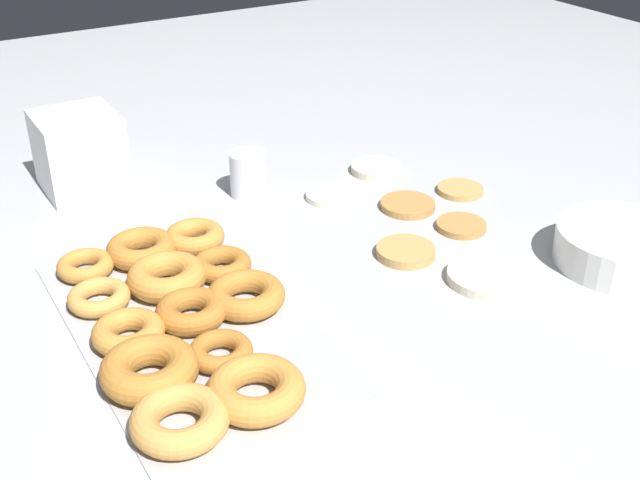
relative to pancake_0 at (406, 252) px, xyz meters
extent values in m
plane|color=#B2B5BA|center=(-0.10, -0.02, -0.01)|extent=(3.00, 3.00, 0.00)
cylinder|color=tan|center=(0.00, 0.00, 0.00)|extent=(0.09, 0.09, 0.01)
cylinder|color=#B27F42|center=(-0.03, 0.13, 0.00)|extent=(0.08, 0.08, 0.01)
cylinder|color=beige|center=(-0.28, 0.14, 0.00)|extent=(0.09, 0.09, 0.01)
cylinder|color=tan|center=(-0.13, 0.22, 0.00)|extent=(0.08, 0.08, 0.01)
cylinder|color=#B27F42|center=(-0.13, 0.10, 0.00)|extent=(0.09, 0.09, 0.01)
cylinder|color=silver|center=(-0.23, 0.01, 0.00)|extent=(0.09, 0.09, 0.01)
cylinder|color=beige|center=(0.12, 0.06, 0.00)|extent=(0.11, 0.11, 0.01)
cube|color=#ADAFB5|center=(0.00, -0.36, 0.00)|extent=(0.50, 0.29, 0.01)
torus|color=#C68438|center=(-0.19, -0.44, 0.01)|extent=(0.08, 0.08, 0.02)
torus|color=#D19347|center=(-0.10, -0.45, 0.01)|extent=(0.09, 0.09, 0.02)
torus|color=#C68438|center=(0.01, -0.44, 0.01)|extent=(0.09, 0.09, 0.03)
torus|color=#B7752D|center=(0.10, -0.45, 0.02)|extent=(0.12, 0.12, 0.04)
torus|color=#D19347|center=(0.19, -0.45, 0.02)|extent=(0.11, 0.11, 0.03)
torus|color=#B7752D|center=(-0.19, -0.35, 0.01)|extent=(0.11, 0.11, 0.03)
torus|color=#C68438|center=(-0.09, -0.35, 0.02)|extent=(0.11, 0.11, 0.04)
torus|color=#AD6B28|center=(0.00, -0.35, 0.01)|extent=(0.10, 0.10, 0.03)
torus|color=#AD6B28|center=(0.10, -0.35, 0.01)|extent=(0.08, 0.08, 0.02)
torus|color=#C68438|center=(0.19, -0.35, 0.02)|extent=(0.11, 0.11, 0.03)
torus|color=#C68438|center=(-0.19, -0.27, 0.01)|extent=(0.09, 0.09, 0.03)
torus|color=#AD6B28|center=(-0.09, -0.27, 0.01)|extent=(0.09, 0.09, 0.03)
torus|color=#B7752D|center=(0.01, -0.27, 0.01)|extent=(0.11, 0.11, 0.03)
cylinder|color=white|center=(0.18, 0.27, 0.02)|extent=(0.20, 0.20, 0.06)
cube|color=white|center=(-0.49, -0.35, 0.01)|extent=(0.14, 0.14, 0.03)
cube|color=white|center=(-0.49, -0.35, 0.03)|extent=(0.14, 0.14, 0.03)
cube|color=white|center=(-0.49, -0.35, 0.06)|extent=(0.14, 0.14, 0.03)
cube|color=white|center=(-0.49, -0.35, 0.09)|extent=(0.14, 0.14, 0.03)
cube|color=white|center=(-0.49, -0.35, 0.12)|extent=(0.14, 0.14, 0.03)
cylinder|color=white|center=(-0.32, -0.11, 0.03)|extent=(0.07, 0.07, 0.08)
camera|label=1|loc=(0.85, -0.66, 0.61)|focal=45.00mm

